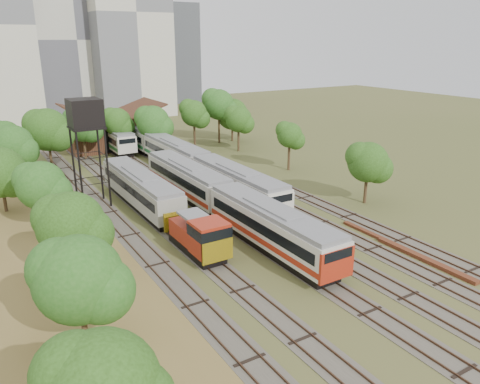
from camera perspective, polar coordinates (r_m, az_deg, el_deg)
ground at (r=38.71m, az=13.17°, el=-10.46°), size 240.00×240.00×0.00m
dry_grass_patch at (r=37.11m, az=-17.41°, el=-12.15°), size 14.00×60.00×0.04m
tracks at (r=57.20m, az=-4.95°, el=-0.44°), size 24.60×80.00×0.19m
railcar_red_set at (r=48.89m, az=-1.98°, el=-1.04°), size 3.29×34.57×4.08m
railcar_green_set at (r=68.99m, az=-7.87°, el=4.53°), size 3.29×52.08×4.07m
railcar_rear at (r=83.84m, az=-15.28°, el=6.43°), size 3.18×16.08×3.93m
shunter_locomotive at (r=41.07m, az=-4.82°, el=-5.45°), size 2.88×8.10×3.76m
old_grey_coach at (r=53.92m, az=-12.01°, el=0.41°), size 3.18×18.00×3.94m
water_tower at (r=54.07m, az=-18.34°, el=8.74°), size 3.51×3.51×12.11m
rail_pile_near at (r=43.74m, az=21.55°, el=-7.60°), size 0.66×9.91×0.33m
rail_pile_far at (r=47.19m, az=16.13°, el=-5.15°), size 0.51×8.15×0.26m
maintenance_shed at (r=86.35m, az=-15.18°, el=7.33°), size 16.45×11.55×7.58m
tree_band_left at (r=44.15m, az=-23.48°, el=-1.28°), size 8.56×55.08×7.78m
tree_band_far at (r=78.65m, az=-11.82°, el=8.63°), size 42.95×9.69×9.72m
tree_band_right at (r=65.82m, az=6.75°, el=6.56°), size 5.68×34.83×7.61m
tower_centre at (r=126.48m, az=-20.22°, el=17.02°), size 20.00×18.00×36.00m
tower_right at (r=122.06m, az=-13.85°, el=20.40°), size 18.00×16.00×48.00m
tower_far_right at (r=146.00m, az=-8.09°, el=16.35°), size 12.00×12.00×28.00m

